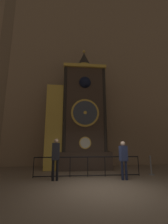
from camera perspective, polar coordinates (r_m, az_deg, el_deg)
ground_plane at (r=5.99m, az=7.85°, el=-27.18°), size 28.00×28.00×0.00m
cathedral_back_wall at (r=13.17m, az=0.35°, el=16.99°), size 24.00×0.32×15.90m
clock_tower at (r=10.16m, az=-1.99°, el=-1.39°), size 4.15×1.84×8.43m
railing_fence at (r=7.81m, az=1.42°, el=-19.61°), size 5.23×0.05×0.95m
visitor_near at (r=7.08m, az=-10.73°, el=-15.78°), size 0.35×0.24×1.80m
visitor_far at (r=7.35m, az=14.81°, el=-15.95°), size 0.38×0.30×1.69m
stanchion_post at (r=9.02m, az=24.22°, el=-19.05°), size 0.28×0.28×0.96m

